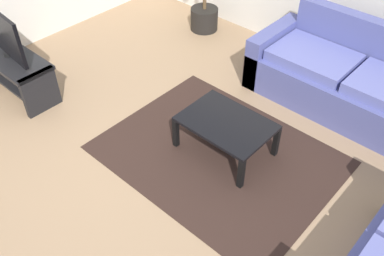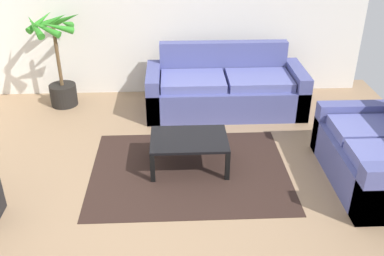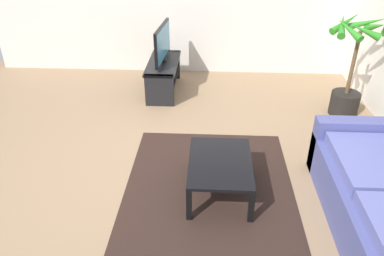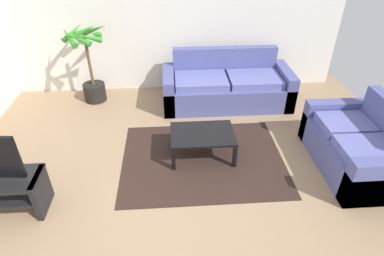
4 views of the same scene
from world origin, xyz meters
name	(u,v)px [view 2 (image 2 of 4)]	position (x,y,z in m)	size (l,w,h in m)	color
ground_plane	(163,213)	(0.00, 0.00, 0.00)	(6.60, 6.60, 0.00)	#937556
wall_back	(163,4)	(0.00, 3.00, 1.35)	(6.00, 0.06, 2.70)	silver
couch_main	(225,90)	(0.85, 2.28, 0.30)	(2.19, 0.90, 0.90)	#4C518C
couch_loveseat	(378,157)	(2.28, 0.45, 0.30)	(0.90, 1.48, 0.90)	#4C518C
coffee_table	(189,142)	(0.29, 0.82, 0.32)	(0.86, 0.61, 0.37)	black
area_rug	(189,171)	(0.29, 0.72, 0.00)	(2.20, 1.70, 0.01)	black
potted_palm	(59,67)	(-1.49, 2.55, 0.58)	(0.76, 0.77, 1.35)	black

